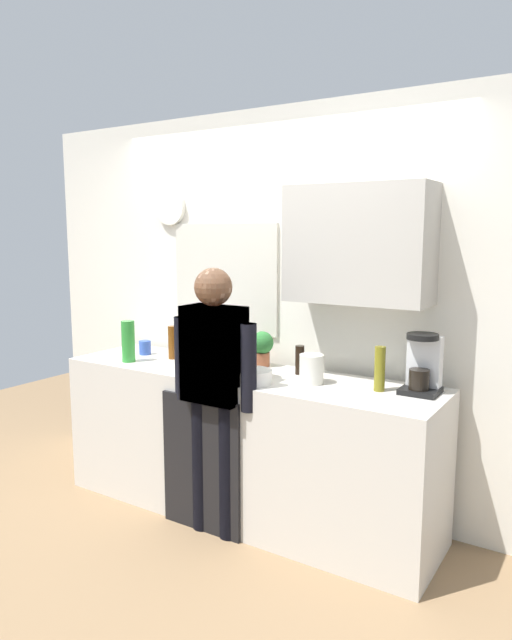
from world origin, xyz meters
TOP-DOWN VIEW (x-y plane):
  - ground_plane at (0.00, 0.00)m, footprint 8.00×8.00m
  - kitchen_counter at (0.00, 0.30)m, footprint 2.49×0.64m
  - dishwasher_panel at (-0.09, -0.03)m, footprint 0.56×0.02m
  - back_wall_assembly at (0.08, 0.70)m, footprint 4.09×0.42m
  - coffee_maker at (1.08, 0.45)m, footprint 0.20×0.20m
  - bottle_green_wine at (-0.09, 0.29)m, footprint 0.07×0.07m
  - bottle_amber_beer at (-0.63, 0.37)m, footprint 0.06×0.06m
  - bottle_red_vinegar at (-0.13, 0.44)m, footprint 0.06×0.06m
  - bottle_olive_oil at (0.87, 0.35)m, footprint 0.06×0.06m
  - bottle_clear_soda at (-0.82, 0.14)m, footprint 0.09×0.09m
  - bottle_dark_sauce at (0.32, 0.45)m, footprint 0.06×0.06m
  - cup_blue_mug at (-0.89, 0.37)m, footprint 0.08×0.08m
  - cup_terracotta_mug at (-0.03, 0.14)m, footprint 0.08×0.08m
  - mixing_bowl at (0.20, 0.11)m, footprint 0.22×0.22m
  - potted_plant at (0.01, 0.52)m, footprint 0.15×0.15m
  - dish_soap at (-0.26, 0.26)m, footprint 0.06×0.06m
  - storage_canister at (0.48, 0.29)m, footprint 0.14×0.14m
  - person_at_sink at (0.00, 0.00)m, footprint 0.57×0.22m
  - person_guest at (0.00, 0.00)m, footprint 0.57×0.22m

SIDE VIEW (x-z plane):
  - ground_plane at x=0.00m, z-range 0.00..0.00m
  - dishwasher_panel at x=-0.09m, z-range 0.00..0.84m
  - kitchen_counter at x=0.00m, z-range 0.00..0.93m
  - person_at_sink at x=0.00m, z-range 0.15..1.75m
  - person_guest at x=0.00m, z-range 0.15..1.75m
  - mixing_bowl at x=0.20m, z-range 0.93..1.01m
  - cup_terracotta_mug at x=-0.03m, z-range 0.93..1.02m
  - cup_blue_mug at x=-0.89m, z-range 0.93..1.03m
  - dish_soap at x=-0.26m, z-range 0.92..1.10m
  - storage_canister at x=0.48m, z-range 0.93..1.10m
  - bottle_dark_sauce at x=0.32m, z-range 0.93..1.11m
  - bottle_red_vinegar at x=-0.13m, z-range 0.93..1.15m
  - bottle_amber_beer at x=-0.63m, z-range 0.93..1.16m
  - bottle_olive_oil at x=0.87m, z-range 0.93..1.18m
  - potted_plant at x=0.01m, z-range 0.95..1.18m
  - bottle_clear_soda at x=-0.82m, z-range 0.93..1.21m
  - coffee_maker at x=1.08m, z-range 0.91..1.24m
  - bottle_green_wine at x=-0.09m, z-range 0.93..1.23m
  - back_wall_assembly at x=0.08m, z-range 0.07..2.67m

